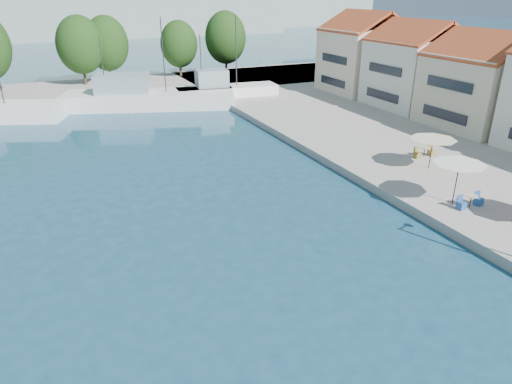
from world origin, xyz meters
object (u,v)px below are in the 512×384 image
trawler_03 (145,98)px  umbrella_cream (433,142)px  trawler_04 (225,92)px  umbrella_white (459,168)px

trawler_03 → umbrella_cream: size_ratio=6.09×
umbrella_cream → trawler_03: bearing=115.1°
trawler_03 → trawler_04: 9.50m
umbrella_white → umbrella_cream: 5.90m
trawler_04 → umbrella_cream: trawler_04 is taller
trawler_04 → umbrella_cream: bearing=-74.9°
trawler_03 → umbrella_white: 36.59m
trawler_03 → umbrella_white: bearing=-54.0°
trawler_03 → umbrella_white: size_ratio=6.42×
trawler_04 → umbrella_white: bearing=-81.2°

